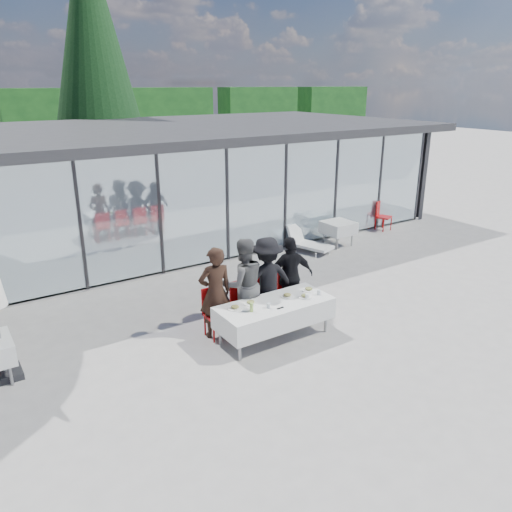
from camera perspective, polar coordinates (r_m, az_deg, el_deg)
The scene contains 24 objects.
ground at distance 10.36m, azimuth 3.19°, elevation -7.85°, with size 90.00×90.00×0.00m, color #9A9692.
pavilion at distance 17.47m, azimuth -7.52°, elevation 10.60°, with size 14.80×8.80×3.44m.
dining_table at distance 9.61m, azimuth 2.13°, elevation -6.50°, with size 2.26×0.96×0.75m.
diner_a at distance 9.57m, azimuth -4.66°, elevation -4.19°, with size 0.67×0.67×1.83m, color black.
diner_chair_a at distance 9.76m, azimuth -4.72°, elevation -6.13°, with size 0.44×0.44×0.97m.
diner_b at distance 9.85m, azimuth -1.47°, elevation -3.24°, with size 0.92×0.92×1.89m, color #545454.
diner_chair_b at distance 10.05m, azimuth -1.58°, elevation -5.31°, with size 0.44×0.44×0.97m.
diner_c at distance 10.16m, azimuth 1.25°, elevation -2.78°, with size 1.17×1.17×1.81m, color black.
diner_chair_c at distance 10.33m, azimuth 1.10°, elevation -4.59°, with size 0.44×0.44×0.97m.
diner_d at distance 10.50m, azimuth 3.96°, elevation -2.33°, with size 1.01×1.01×1.72m, color black.
diner_chair_d at distance 10.65m, azimuth 3.78°, elevation -3.87°, with size 0.44×0.44×0.97m.
plate_a at distance 9.27m, azimuth -2.41°, elevation -5.90°, with size 0.27×0.27×0.07m.
plate_b at distance 9.46m, azimuth -0.62°, elevation -5.35°, with size 0.27×0.27×0.07m.
plate_c at distance 9.78m, azimuth 3.60°, elevation -4.52°, with size 0.27×0.27×0.07m.
plate_d at distance 10.10m, azimuth 6.04°, elevation -3.81°, with size 0.27×0.27×0.07m.
plate_extra at distance 9.78m, azimuth 5.62°, elevation -4.59°, with size 0.27×0.27×0.07m.
juice_bottle at distance 9.13m, azimuth -0.52°, elevation -5.89°, with size 0.06×0.06×0.17m, color #8FB84C.
drinking_glasses at distance 9.62m, azimuth 4.90°, elevation -4.81°, with size 1.25×0.14×0.10m.
folded_eyeglasses at distance 9.29m, azimuth 2.79°, elevation -5.95°, with size 0.14×0.03×0.01m, color black.
spare_table_right at distance 15.32m, azimuth 9.38°, elevation 3.21°, with size 0.86×0.86×0.74m.
spare_chair_a at distance 17.31m, azimuth 14.14°, elevation 4.66°, with size 0.58×0.58×0.97m.
spare_chair_b at distance 16.74m, azimuth 10.01°, elevation 4.48°, with size 0.56×0.56×0.97m.
lounger at distance 14.82m, azimuth 5.72°, elevation 1.63°, with size 0.99×1.45×0.72m.
conifer_tree at distance 21.30m, azimuth -18.15°, elevation 21.76°, with size 4.00×4.00×10.50m.
Camera 1 is at (-5.54, -7.38, 4.70)m, focal length 35.00 mm.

